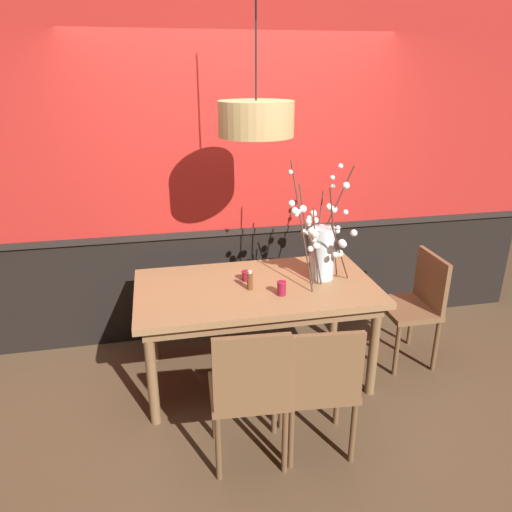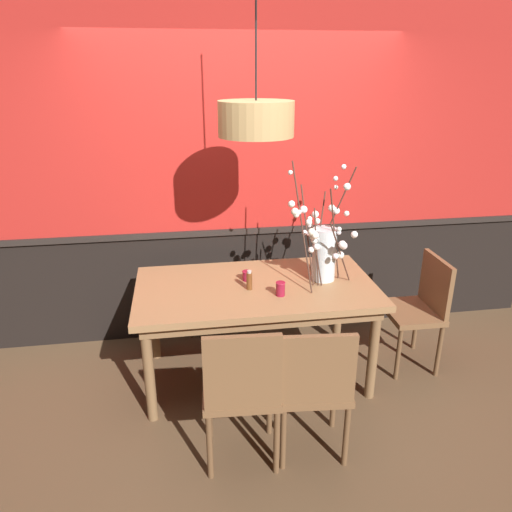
# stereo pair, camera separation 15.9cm
# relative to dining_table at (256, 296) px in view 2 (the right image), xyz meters

# --- Properties ---
(ground_plane) EXTENTS (24.00, 24.00, 0.00)m
(ground_plane) POSITION_rel_dining_table_xyz_m (0.00, 0.00, -0.68)
(ground_plane) COLOR brown
(back_wall) EXTENTS (5.39, 0.14, 2.91)m
(back_wall) POSITION_rel_dining_table_xyz_m (0.00, 0.77, 0.76)
(back_wall) COLOR black
(back_wall) RESTS_ON ground
(dining_table) EXTENTS (1.73, 0.95, 0.77)m
(dining_table) POSITION_rel_dining_table_xyz_m (0.00, 0.00, 0.00)
(dining_table) COLOR #997047
(dining_table) RESTS_ON ground
(chair_head_east_end) EXTENTS (0.39, 0.46, 0.90)m
(chair_head_east_end) POSITION_rel_dining_table_xyz_m (1.29, -0.02, -0.17)
(chair_head_east_end) COLOR brown
(chair_head_east_end) RESTS_ON ground
(chair_near_side_left) EXTENTS (0.47, 0.42, 0.94)m
(chair_near_side_left) POSITION_rel_dining_table_xyz_m (-0.22, -0.87, -0.15)
(chair_near_side_left) COLOR brown
(chair_near_side_left) RESTS_ON ground
(chair_far_side_left) EXTENTS (0.47, 0.42, 0.94)m
(chair_far_side_left) POSITION_rel_dining_table_xyz_m (-0.31, 0.90, -0.16)
(chair_far_side_left) COLOR brown
(chair_far_side_left) RESTS_ON ground
(chair_near_side_right) EXTENTS (0.47, 0.44, 0.91)m
(chair_near_side_right) POSITION_rel_dining_table_xyz_m (0.20, -0.87, -0.17)
(chair_near_side_right) COLOR brown
(chair_near_side_right) RESTS_ON ground
(vase_with_blossoms) EXTENTS (0.53, 0.49, 0.87)m
(vase_with_blossoms) POSITION_rel_dining_table_xyz_m (0.50, 0.03, 0.32)
(vase_with_blossoms) COLOR silver
(vase_with_blossoms) RESTS_ON dining_table
(candle_holder_nearer_center) EXTENTS (0.07, 0.07, 0.10)m
(candle_holder_nearer_center) POSITION_rel_dining_table_xyz_m (0.14, -0.19, 0.14)
(candle_holder_nearer_center) COLOR maroon
(candle_holder_nearer_center) RESTS_ON dining_table
(candle_holder_nearer_edge) EXTENTS (0.07, 0.07, 0.07)m
(candle_holder_nearer_edge) POSITION_rel_dining_table_xyz_m (-0.05, 0.10, 0.12)
(candle_holder_nearer_edge) COLOR maroon
(candle_holder_nearer_edge) RESTS_ON dining_table
(condiment_bottle) EXTENTS (0.04, 0.04, 0.14)m
(condiment_bottle) POSITION_rel_dining_table_xyz_m (-0.06, -0.06, 0.15)
(condiment_bottle) COLOR brown
(condiment_bottle) RESTS_ON dining_table
(pendant_lamp) EXTENTS (0.49, 0.49, 1.09)m
(pendant_lamp) POSITION_rel_dining_table_xyz_m (-0.00, -0.00, 1.25)
(pendant_lamp) COLOR tan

